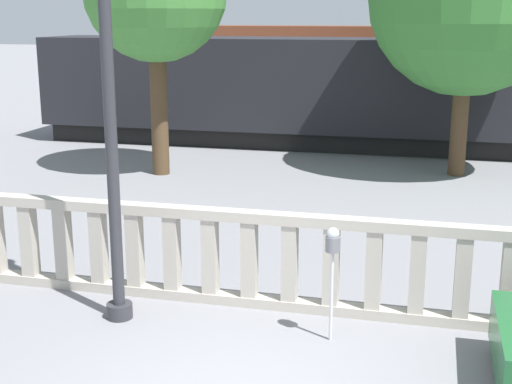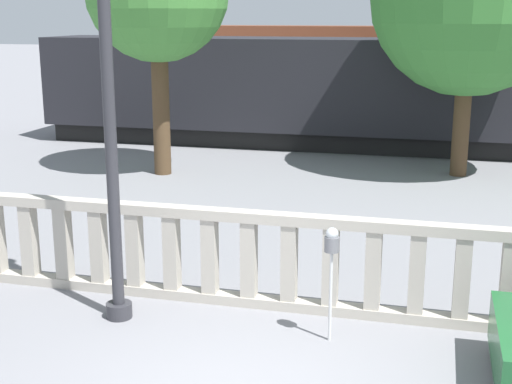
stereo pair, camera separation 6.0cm
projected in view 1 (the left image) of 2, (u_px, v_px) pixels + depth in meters
name	position (u px, v px, depth m)	size (l,w,h in m)	color
balustrade	(290.00, 262.00, 9.52)	(17.49, 0.24, 1.34)	#ADA599
lamppost	(109.00, 94.00, 8.69)	(0.34, 0.34, 5.73)	#2D2D33
parking_meter	(333.00, 249.00, 8.48)	(0.18, 0.18, 1.44)	silver
train_near	(393.00, 92.00, 20.70)	(20.93, 2.61, 3.81)	black
train_far	(459.00, 58.00, 36.12)	(28.74, 2.61, 3.90)	black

